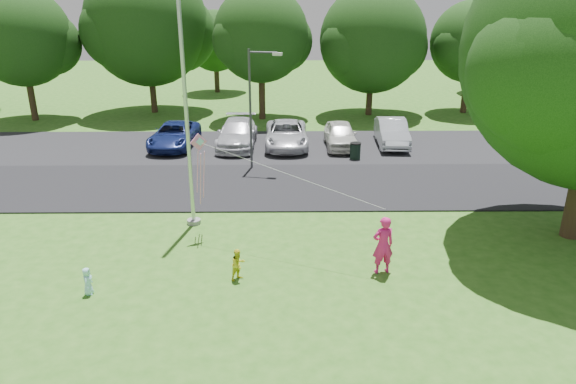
{
  "coord_description": "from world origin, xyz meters",
  "views": [
    {
      "loc": [
        -0.25,
        -12.36,
        7.72
      ],
      "look_at": [
        -0.04,
        4.0,
        1.6
      ],
      "focal_mm": 32.0,
      "sensor_mm": 36.0,
      "label": 1
    }
  ],
  "objects_px": {
    "flagpole": "(186,112)",
    "kite": "(203,156)",
    "child_yellow": "(238,265)",
    "trash_can": "(355,151)",
    "child_blue": "(88,281)",
    "street_lamp": "(255,99)",
    "woman": "(383,245)"
  },
  "relations": [
    {
      "from": "child_yellow",
      "to": "flagpole",
      "type": "bearing_deg",
      "value": 71.68
    },
    {
      "from": "trash_can",
      "to": "child_yellow",
      "type": "distance_m",
      "value": 13.08
    },
    {
      "from": "flagpole",
      "to": "kite",
      "type": "height_order",
      "value": "flagpole"
    },
    {
      "from": "woman",
      "to": "kite",
      "type": "relative_size",
      "value": 0.3
    },
    {
      "from": "street_lamp",
      "to": "child_yellow",
      "type": "xyz_separation_m",
      "value": [
        -0.04,
        -10.61,
        -2.93
      ]
    },
    {
      "from": "child_yellow",
      "to": "child_blue",
      "type": "relative_size",
      "value": 1.2
    },
    {
      "from": "flagpole",
      "to": "child_blue",
      "type": "relative_size",
      "value": 12.32
    },
    {
      "from": "street_lamp",
      "to": "kite",
      "type": "height_order",
      "value": "street_lamp"
    },
    {
      "from": "flagpole",
      "to": "woman",
      "type": "relative_size",
      "value": 5.5
    },
    {
      "from": "child_blue",
      "to": "street_lamp",
      "type": "bearing_deg",
      "value": -23.54
    },
    {
      "from": "flagpole",
      "to": "street_lamp",
      "type": "distance_m",
      "value": 6.9
    },
    {
      "from": "street_lamp",
      "to": "trash_can",
      "type": "relative_size",
      "value": 6.3
    },
    {
      "from": "kite",
      "to": "trash_can",
      "type": "bearing_deg",
      "value": 25.04
    },
    {
      "from": "flagpole",
      "to": "child_blue",
      "type": "bearing_deg",
      "value": -114.21
    },
    {
      "from": "flagpole",
      "to": "woman",
      "type": "bearing_deg",
      "value": -30.55
    },
    {
      "from": "child_yellow",
      "to": "child_blue",
      "type": "height_order",
      "value": "child_yellow"
    },
    {
      "from": "flagpole",
      "to": "child_yellow",
      "type": "distance_m",
      "value": 5.82
    },
    {
      "from": "flagpole",
      "to": "street_lamp",
      "type": "xyz_separation_m",
      "value": [
        2.0,
        6.56,
        -0.76
      ]
    },
    {
      "from": "trash_can",
      "to": "child_yellow",
      "type": "relative_size",
      "value": 0.93
    },
    {
      "from": "street_lamp",
      "to": "child_blue",
      "type": "height_order",
      "value": "street_lamp"
    },
    {
      "from": "flagpole",
      "to": "child_yellow",
      "type": "height_order",
      "value": "flagpole"
    },
    {
      "from": "trash_can",
      "to": "woman",
      "type": "height_order",
      "value": "woman"
    },
    {
      "from": "street_lamp",
      "to": "child_blue",
      "type": "relative_size",
      "value": 6.99
    },
    {
      "from": "trash_can",
      "to": "street_lamp",
      "type": "bearing_deg",
      "value": -164.03
    },
    {
      "from": "child_blue",
      "to": "flagpole",
      "type": "bearing_deg",
      "value": -27.63
    },
    {
      "from": "street_lamp",
      "to": "kite",
      "type": "bearing_deg",
      "value": -88.49
    },
    {
      "from": "child_blue",
      "to": "trash_can",
      "type": "bearing_deg",
      "value": -39.1
    },
    {
      "from": "flagpole",
      "to": "child_yellow",
      "type": "xyz_separation_m",
      "value": [
        1.97,
        -4.05,
        -3.68
      ]
    },
    {
      "from": "child_yellow",
      "to": "kite",
      "type": "height_order",
      "value": "kite"
    },
    {
      "from": "trash_can",
      "to": "kite",
      "type": "relative_size",
      "value": 0.15
    },
    {
      "from": "flagpole",
      "to": "trash_can",
      "type": "distance_m",
      "value": 11.28
    },
    {
      "from": "kite",
      "to": "child_blue",
      "type": "bearing_deg",
      "value": -155.44
    }
  ]
}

